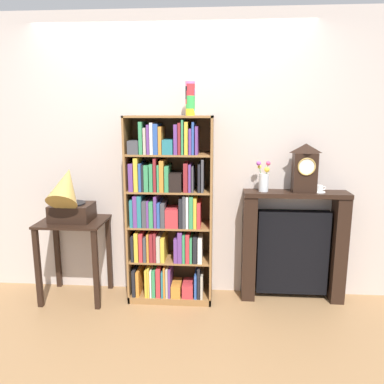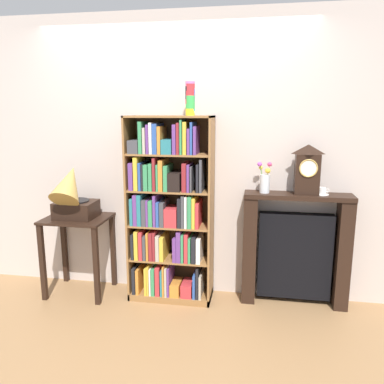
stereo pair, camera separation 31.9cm
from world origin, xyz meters
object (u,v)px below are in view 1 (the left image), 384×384
(flower_vase, at_px, (264,179))
(bookshelf, at_px, (168,215))
(gramophone, at_px, (68,197))
(side_table_left, at_px, (74,240))
(cup_stack, at_px, (190,99))
(mantel_clock, at_px, (305,168))
(fireplace_mantel, at_px, (293,246))
(teacup_with_saucer, at_px, (319,189))

(flower_vase, bearing_deg, bookshelf, -175.21)
(gramophone, bearing_deg, side_table_left, 90.00)
(cup_stack, height_order, gramophone, cup_stack)
(mantel_clock, distance_m, flower_vase, 0.37)
(bookshelf, distance_m, side_table_left, 0.90)
(side_table_left, bearing_deg, flower_vase, 4.09)
(fireplace_mantel, distance_m, flower_vase, 0.69)
(side_table_left, xyz_separation_m, fireplace_mantel, (2.02, 0.14, -0.06))
(side_table_left, height_order, fireplace_mantel, fireplace_mantel)
(bookshelf, relative_size, flower_vase, 6.23)
(bookshelf, distance_m, cup_stack, 1.04)
(cup_stack, bearing_deg, side_table_left, -177.03)
(side_table_left, height_order, gramophone, gramophone)
(cup_stack, xyz_separation_m, teacup_with_saucer, (1.14, 0.07, -0.78))
(cup_stack, distance_m, teacup_with_saucer, 1.38)
(side_table_left, distance_m, flower_vase, 1.82)
(mantel_clock, xyz_separation_m, teacup_with_saucer, (0.13, 0.00, -0.19))
(cup_stack, xyz_separation_m, side_table_left, (-1.07, -0.06, -1.27))
(bookshelf, relative_size, side_table_left, 2.25)
(bookshelf, relative_size, cup_stack, 6.00)
(cup_stack, xyz_separation_m, fireplace_mantel, (0.94, 0.09, -1.33))
(gramophone, height_order, teacup_with_saucer, gramophone)
(bookshelf, bearing_deg, teacup_with_saucer, 3.06)
(side_table_left, distance_m, mantel_clock, 2.19)
(cup_stack, height_order, side_table_left, cup_stack)
(cup_stack, height_order, teacup_with_saucer, cup_stack)
(bookshelf, height_order, fireplace_mantel, bookshelf)
(flower_vase, xyz_separation_m, teacup_with_saucer, (0.48, -0.00, -0.08))
(side_table_left, relative_size, mantel_clock, 1.75)
(fireplace_mantel, bearing_deg, gramophone, -174.17)
(fireplace_mantel, bearing_deg, cup_stack, -174.86)
(bookshelf, bearing_deg, mantel_clock, 3.28)
(fireplace_mantel, bearing_deg, teacup_with_saucer, -5.21)
(bookshelf, xyz_separation_m, flower_vase, (0.86, 0.07, 0.32))
(fireplace_mantel, bearing_deg, flower_vase, -176.60)
(bookshelf, distance_m, mantel_clock, 1.29)
(side_table_left, bearing_deg, gramophone, -90.00)
(fireplace_mantel, relative_size, teacup_with_saucer, 8.04)
(side_table_left, distance_m, gramophone, 0.43)
(mantel_clock, bearing_deg, side_table_left, -176.67)
(flower_vase, bearing_deg, side_table_left, -175.91)
(mantel_clock, relative_size, flower_vase, 1.58)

